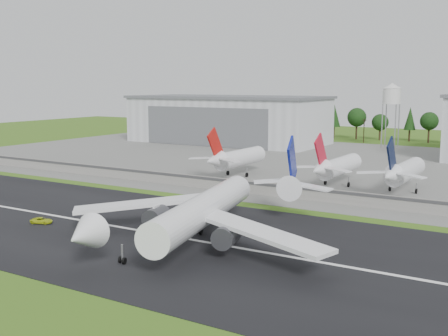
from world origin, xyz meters
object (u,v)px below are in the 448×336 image
Objects in this scene: ground_vehicle at (42,220)px; parked_jet_red_b at (335,167)px; main_airliner at (202,217)px; parked_jet_navy at (402,172)px; parked_jet_red_a at (235,158)px.

parked_jet_red_b is at bearing -49.06° from ground_vehicle.
main_airliner reaches higher than ground_vehicle.
main_airliner is 66.94m from parked_jet_red_b.
parked_jet_navy is (18.65, 0.01, 0.04)m from parked_jet_red_b.
main_airliner is 37.18m from ground_vehicle.
main_airliner is 1.87× the size of parked_jet_navy.
parked_jet_navy is (55.96, 72.80, 5.20)m from ground_vehicle.
main_airliner reaches higher than parked_jet_navy.
parked_jet_red_a is 1.00× the size of parked_jet_navy.
parked_jet_red_a is at bearing 179.98° from parked_jet_navy.
parked_jet_navy reaches higher than ground_vehicle.
parked_jet_red_a reaches higher than parked_jet_navy.
main_airliner is at bearing -64.29° from parked_jet_red_a.
main_airliner reaches higher than parked_jet_red_a.
parked_jet_red_a is 33.07m from parked_jet_red_b.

